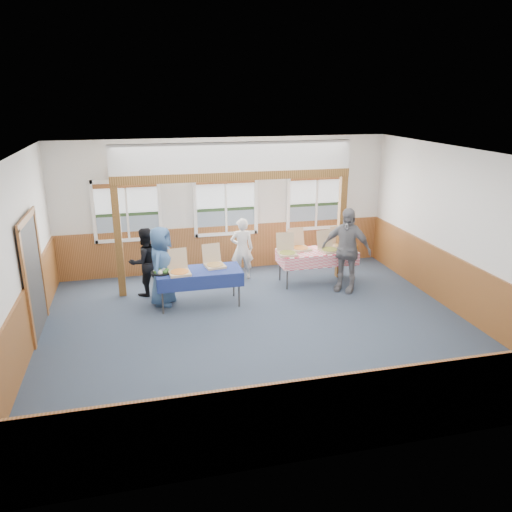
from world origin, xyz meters
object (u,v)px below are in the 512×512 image
(table_left, at_px, (199,273))
(woman_white, at_px, (242,249))
(man_blue, at_px, (162,266))
(woman_black, at_px, (145,262))
(person_grey, at_px, (346,250))
(table_right, at_px, (317,253))

(table_left, distance_m, woman_white, 1.75)
(table_left, relative_size, man_blue, 1.09)
(woman_black, bearing_deg, woman_white, 167.91)
(table_left, xyz_separation_m, person_grey, (3.22, 0.06, 0.24))
(woman_black, height_order, man_blue, man_blue)
(table_right, distance_m, man_blue, 3.54)
(table_right, bearing_deg, person_grey, -57.05)
(table_right, distance_m, person_grey, 0.79)
(woman_black, bearing_deg, man_blue, 94.21)
(woman_white, distance_m, woman_black, 2.26)
(table_left, xyz_separation_m, table_right, (2.79, 0.68, 0.00))
(table_left, xyz_separation_m, man_blue, (-0.72, 0.24, 0.13))
(table_left, relative_size, woman_white, 1.23)
(woman_white, bearing_deg, man_blue, 33.19)
(table_right, xyz_separation_m, man_blue, (-3.51, -0.45, 0.13))
(man_blue, relative_size, person_grey, 0.88)
(man_blue, xyz_separation_m, person_grey, (3.94, -0.18, 0.11))
(table_left, relative_size, person_grey, 0.96)
(woman_white, bearing_deg, table_left, 51.84)
(table_left, height_order, man_blue, man_blue)
(woman_white, xyz_separation_m, person_grey, (2.05, -1.24, 0.20))
(table_left, distance_m, person_grey, 3.23)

